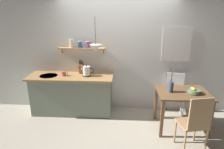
# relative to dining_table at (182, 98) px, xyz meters

# --- Properties ---
(ground_plane) EXTENTS (14.00, 14.00, 0.00)m
(ground_plane) POSITION_rel_dining_table_xyz_m (-1.26, 0.17, -0.64)
(ground_plane) COLOR #BCB29E
(back_wall) EXTENTS (6.80, 0.11, 2.70)m
(back_wall) POSITION_rel_dining_table_xyz_m (-1.06, 0.82, 0.71)
(back_wall) COLOR white
(back_wall) RESTS_ON ground_plane
(kitchen_counter) EXTENTS (1.83, 0.63, 0.89)m
(kitchen_counter) POSITION_rel_dining_table_xyz_m (-2.27, 0.49, -0.19)
(kitchen_counter) COLOR gray
(kitchen_counter) RESTS_ON ground_plane
(wall_shelf) EXTENTS (1.02, 0.20, 0.31)m
(wall_shelf) POSITION_rel_dining_table_xyz_m (-2.06, 0.66, 0.86)
(wall_shelf) COLOR tan
(dining_table) EXTENTS (0.95, 0.76, 0.77)m
(dining_table) POSITION_rel_dining_table_xyz_m (0.00, 0.00, 0.00)
(dining_table) COLOR brown
(dining_table) RESTS_ON ground_plane
(dining_chair_near) EXTENTS (0.50, 0.46, 0.99)m
(dining_chair_near) POSITION_rel_dining_table_xyz_m (0.02, -0.67, -0.09)
(dining_chair_near) COLOR tan
(dining_chair_near) RESTS_ON ground_plane
(dining_chair_far) EXTENTS (0.50, 0.47, 0.92)m
(dining_chair_far) POSITION_rel_dining_table_xyz_m (0.01, 0.59, -0.12)
(dining_chair_far) COLOR silver
(dining_chair_far) RESTS_ON ground_plane
(fruit_bowl) EXTENTS (0.22, 0.22, 0.12)m
(fruit_bowl) POSITION_rel_dining_table_xyz_m (0.17, -0.07, 0.17)
(fruit_bowl) COLOR slate
(fruit_bowl) RESTS_ON dining_table
(twig_vase) EXTENTS (0.10, 0.10, 0.51)m
(twig_vase) POSITION_rel_dining_table_xyz_m (-0.24, -0.02, 0.23)
(twig_vase) COLOR #475675
(twig_vase) RESTS_ON dining_table
(electric_kettle) EXTENTS (0.27, 0.18, 0.24)m
(electric_kettle) POSITION_rel_dining_table_xyz_m (-1.91, 0.48, 0.35)
(electric_kettle) COLOR black
(electric_kettle) RESTS_ON kitchen_counter
(knife_block) EXTENTS (0.10, 0.19, 0.32)m
(knife_block) POSITION_rel_dining_table_xyz_m (-2.06, 0.65, 0.37)
(knife_block) COLOR brown
(knife_block) RESTS_ON kitchen_counter
(coffee_mug_by_sink) EXTENTS (0.13, 0.09, 0.10)m
(coffee_mug_by_sink) POSITION_rel_dining_table_xyz_m (-2.40, 0.46, 0.29)
(coffee_mug_by_sink) COLOR #C6664C
(coffee_mug_by_sink) RESTS_ON kitchen_counter
(pendant_lamp) EXTENTS (0.24, 0.24, 0.64)m
(pendant_lamp) POSITION_rel_dining_table_xyz_m (-1.68, 0.32, 0.89)
(pendant_lamp) COLOR black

